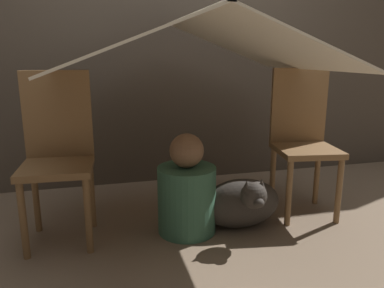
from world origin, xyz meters
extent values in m
plane|color=#7A6651|center=(0.00, 0.00, 0.00)|extent=(8.80, 8.80, 0.00)
cube|color=#4C4238|center=(0.00, 0.99, 1.25)|extent=(7.00, 0.05, 2.50)
cylinder|color=brown|center=(-0.91, -0.07, 0.20)|extent=(0.04, 0.04, 0.41)
cylinder|color=brown|center=(-0.59, -0.09, 0.20)|extent=(0.04, 0.04, 0.41)
cylinder|color=brown|center=(-0.89, 0.24, 0.20)|extent=(0.04, 0.04, 0.41)
cylinder|color=brown|center=(-0.58, 0.23, 0.20)|extent=(0.04, 0.04, 0.41)
cube|color=brown|center=(-0.74, 0.08, 0.43)|extent=(0.39, 0.39, 0.04)
cube|color=brown|center=(-0.73, 0.25, 0.69)|extent=(0.37, 0.05, 0.48)
cylinder|color=brown|center=(0.56, -0.05, 0.20)|extent=(0.04, 0.04, 0.41)
cylinder|color=brown|center=(0.87, -0.10, 0.20)|extent=(0.04, 0.04, 0.41)
cylinder|color=brown|center=(0.61, 0.26, 0.20)|extent=(0.04, 0.04, 0.41)
cylinder|color=brown|center=(0.92, 0.21, 0.20)|extent=(0.04, 0.04, 0.41)
cube|color=brown|center=(0.74, 0.08, 0.43)|extent=(0.42, 0.42, 0.04)
cube|color=brown|center=(0.77, 0.25, 0.69)|extent=(0.37, 0.08, 0.48)
cube|color=silver|center=(-0.37, 0.08, 1.07)|extent=(0.75, 1.22, 0.29)
cube|color=silver|center=(0.37, 0.08, 1.07)|extent=(0.75, 1.22, 0.29)
cube|color=silver|center=(0.00, 0.08, 1.21)|extent=(0.04, 1.22, 0.01)
cylinder|color=#38664C|center=(-0.05, 0.02, 0.20)|extent=(0.34, 0.34, 0.39)
sphere|color=brown|center=(-0.05, 0.02, 0.49)|extent=(0.19, 0.19, 0.19)
ellipsoid|color=#332D28|center=(0.28, 0.00, 0.15)|extent=(0.48, 0.23, 0.30)
sphere|color=#332D28|center=(0.28, -0.18, 0.27)|extent=(0.15, 0.15, 0.15)
ellipsoid|color=#332D28|center=(0.28, -0.25, 0.25)|extent=(0.06, 0.07, 0.05)
cone|color=#332D28|center=(0.23, -0.18, 0.33)|extent=(0.05, 0.05, 0.07)
cone|color=#332D28|center=(0.32, -0.18, 0.33)|extent=(0.05, 0.05, 0.07)
cube|color=#4C7FB2|center=(0.32, 0.21, 0.05)|extent=(0.33, 0.26, 0.10)
camera|label=1|loc=(-0.52, -1.94, 1.01)|focal=35.00mm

